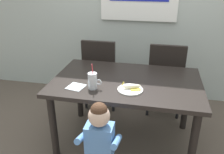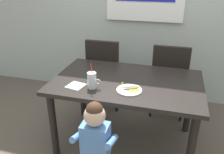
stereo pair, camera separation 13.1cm
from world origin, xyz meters
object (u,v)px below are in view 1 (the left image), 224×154
at_px(dining_chair_left, 101,70).
at_px(paper_napkin, 76,87).
at_px(toddler_standing, 100,137).
at_px(snack_plate, 130,90).
at_px(milk_cup, 93,82).
at_px(peeled_banana, 132,87).
at_px(dining_chair_right, 165,75).
at_px(dining_table, 126,89).

distance_m(dining_chair_left, paper_napkin, 0.95).
bearing_deg(toddler_standing, snack_plate, 67.33).
relative_size(milk_cup, peeled_banana, 1.43).
xyz_separation_m(milk_cup, peeled_banana, (0.35, 0.05, -0.04)).
relative_size(snack_plate, peeled_banana, 1.31).
distance_m(dining_chair_left, milk_cup, 0.98).
xyz_separation_m(dining_chair_right, paper_napkin, (-0.83, -0.93, 0.21)).
bearing_deg(toddler_standing, paper_napkin, 129.67).
xyz_separation_m(snack_plate, paper_napkin, (-0.50, -0.04, -0.00)).
bearing_deg(dining_chair_left, snack_plate, 119.45).
bearing_deg(dining_chair_left, dining_chair_right, 179.83).
distance_m(toddler_standing, paper_napkin, 0.55).
distance_m(milk_cup, paper_napkin, 0.17).
height_order(snack_plate, peeled_banana, peeled_banana).
bearing_deg(toddler_standing, peeled_banana, 66.57).
xyz_separation_m(snack_plate, peeled_banana, (0.01, 0.02, 0.03)).
height_order(dining_table, paper_napkin, paper_napkin).
bearing_deg(snack_plate, peeled_banana, 49.05).
xyz_separation_m(dining_table, dining_chair_right, (0.39, 0.68, -0.11)).
bearing_deg(dining_chair_right, dining_chair_left, -0.17).
bearing_deg(toddler_standing, dining_table, 79.93).
xyz_separation_m(dining_chair_left, snack_plate, (0.50, -0.89, 0.21)).
bearing_deg(paper_napkin, milk_cup, 1.91).
distance_m(toddler_standing, peeled_banana, 0.54).
relative_size(toddler_standing, milk_cup, 3.34).
relative_size(milk_cup, snack_plate, 1.09).
distance_m(milk_cup, peeled_banana, 0.36).
bearing_deg(dining_chair_right, toddler_standing, 68.99).
relative_size(snack_plate, paper_napkin, 1.53).
xyz_separation_m(dining_chair_right, snack_plate, (-0.33, -0.89, 0.21)).
distance_m(toddler_standing, milk_cup, 0.51).
xyz_separation_m(dining_table, peeled_banana, (0.08, -0.20, 0.13)).
height_order(milk_cup, snack_plate, milk_cup).
xyz_separation_m(dining_chair_left, toddler_standing, (0.33, -1.32, -0.02)).
bearing_deg(peeled_banana, snack_plate, -130.95).
xyz_separation_m(dining_chair_left, paper_napkin, (0.00, -0.93, 0.21)).
bearing_deg(dining_chair_right, milk_cup, 54.13).
bearing_deg(dining_chair_right, paper_napkin, 48.21).
bearing_deg(dining_chair_left, milk_cup, 100.09).
distance_m(milk_cup, snack_plate, 0.35).
distance_m(dining_table, dining_chair_right, 0.79).
height_order(dining_table, peeled_banana, peeled_banana).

